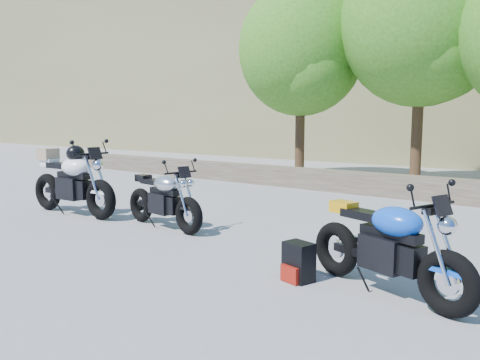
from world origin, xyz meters
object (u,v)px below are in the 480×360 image
silver_bike (164,200)px  backpack (298,262)px  white_bike (72,181)px  blue_bike (387,247)px

silver_bike → backpack: size_ratio=4.51×
white_bike → blue_bike: (5.99, -0.30, -0.15)m
white_bike → blue_bike: size_ratio=1.22×
blue_bike → backpack: bearing=-148.5°
blue_bike → backpack: blue_bike is taller
blue_bike → backpack: size_ratio=4.52×
silver_bike → blue_bike: 3.91m
blue_bike → silver_bike: bearing=-171.0°
silver_bike → white_bike: bearing=-165.5°
white_bike → backpack: size_ratio=5.53×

